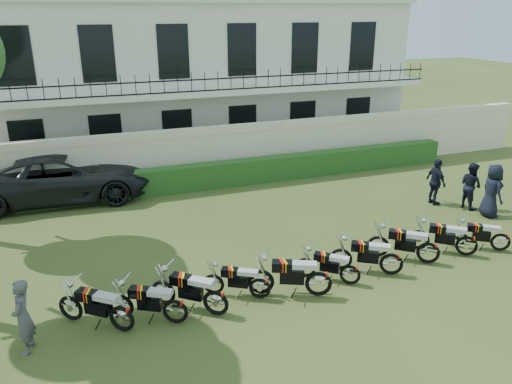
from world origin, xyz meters
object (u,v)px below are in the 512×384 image
(motorcycle_3, at_px, (260,283))
(inspector, at_px, (23,317))
(motorcycle_9, at_px, (501,238))
(motorcycle_5, at_px, (350,270))
(officer_4, at_px, (471,185))
(motorcycle_0, at_px, (121,313))
(officer_3, at_px, (492,191))
(officer_5, at_px, (436,182))
(motorcycle_4, at_px, (319,278))
(motorcycle_2, at_px, (216,297))
(motorcycle_7, at_px, (429,248))
(motorcycle_6, at_px, (392,259))
(motorcycle_1, at_px, (175,306))
(motorcycle_8, at_px, (467,241))
(suv, at_px, (62,177))

(motorcycle_3, xyz_separation_m, inspector, (-5.27, -0.16, 0.39))
(motorcycle_9, height_order, inspector, inspector)
(motorcycle_5, bearing_deg, officer_4, -24.27)
(motorcycle_0, height_order, inspector, inspector)
(motorcycle_5, xyz_separation_m, officer_3, (6.89, 2.37, 0.50))
(officer_3, bearing_deg, officer_5, 44.21)
(officer_5, bearing_deg, officer_4, -124.13)
(motorcycle_4, bearing_deg, motorcycle_2, 112.93)
(officer_4, xyz_separation_m, officer_5, (-0.95, 0.70, 0.02))
(motorcycle_2, bearing_deg, motorcycle_7, -46.83)
(motorcycle_0, height_order, motorcycle_6, same)
(motorcycle_0, distance_m, motorcycle_7, 8.40)
(motorcycle_1, bearing_deg, motorcycle_4, -61.84)
(motorcycle_8, bearing_deg, officer_5, 12.28)
(motorcycle_6, relative_size, inspector, 1.03)
(motorcycle_3, relative_size, motorcycle_8, 0.98)
(motorcycle_6, height_order, officer_5, officer_5)
(motorcycle_1, bearing_deg, suv, 43.57)
(motorcycle_4, relative_size, motorcycle_5, 1.42)
(motorcycle_4, xyz_separation_m, officer_4, (7.81, 3.48, 0.32))
(motorcycle_8, xyz_separation_m, officer_4, (2.81, 3.02, 0.36))
(motorcycle_4, height_order, motorcycle_8, motorcycle_4)
(suv, bearing_deg, motorcycle_7, -130.40)
(motorcycle_8, xyz_separation_m, officer_5, (1.86, 3.72, 0.37))
(motorcycle_1, relative_size, motorcycle_4, 0.87)
(inspector, bearing_deg, motorcycle_0, 100.95)
(officer_5, bearing_deg, suv, 69.82)
(motorcycle_3, xyz_separation_m, officer_3, (9.31, 2.19, 0.50))
(motorcycle_8, bearing_deg, inspector, 129.84)
(motorcycle_0, bearing_deg, officer_5, -32.64)
(motorcycle_2, bearing_deg, officer_3, -36.87)
(motorcycle_4, distance_m, motorcycle_7, 3.69)
(motorcycle_8, relative_size, suv, 0.24)
(motorcycle_7, bearing_deg, motorcycle_5, 133.43)
(motorcycle_1, bearing_deg, motorcycle_0, 114.08)
(motorcycle_5, distance_m, motorcycle_9, 5.15)
(motorcycle_2, bearing_deg, inspector, 127.44)
(motorcycle_8, height_order, suv, suv)
(motorcycle_7, distance_m, motorcycle_8, 1.34)
(motorcycle_1, relative_size, officer_5, 0.99)
(suv, height_order, officer_5, suv)
(motorcycle_6, bearing_deg, motorcycle_1, 124.68)
(motorcycle_5, bearing_deg, officer_3, -30.91)
(motorcycle_1, relative_size, motorcycle_3, 1.11)
(motorcycle_5, xyz_separation_m, officer_5, (5.84, 3.96, 0.43))
(motorcycle_4, bearing_deg, officer_3, -47.16)
(motorcycle_8, bearing_deg, suv, 89.28)
(motorcycle_2, xyz_separation_m, motorcycle_6, (4.94, 0.19, -0.01))
(motorcycle_0, bearing_deg, motorcycle_5, -51.43)
(motorcycle_0, bearing_deg, motorcycle_6, -51.00)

